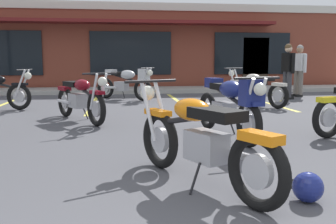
{
  "coord_description": "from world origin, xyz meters",
  "views": [
    {
      "loc": [
        -0.5,
        -1.06,
        1.2
      ],
      "look_at": [
        0.1,
        3.55,
        0.55
      ],
      "focal_mm": 40.15,
      "sensor_mm": 36.0,
      "label": 1
    }
  ],
  "objects": [
    {
      "name": "motorcycle_cream_vintage",
      "position": [
        -1.26,
        6.36,
        0.46
      ],
      "size": [
        1.3,
        1.89,
        0.98
      ],
      "color": "black",
      "rests_on": "ground_plane"
    },
    {
      "name": "painted_stall_lines",
      "position": [
        0.0,
        9.41,
        0.0
      ],
      "size": [
        7.33,
        4.8,
        0.01
      ],
      "color": "#DBCC4C",
      "rests_on": "ground_plane"
    },
    {
      "name": "person_in_shorts_foreground",
      "position": [
        4.6,
        9.83,
        0.95
      ],
      "size": [
        0.33,
        0.61,
        1.68
      ],
      "color": "black",
      "rests_on": "ground_plane"
    },
    {
      "name": "sidewalk_kerb",
      "position": [
        0.0,
        13.01,
        0.07
      ],
      "size": [
        22.0,
        1.8,
        0.14
      ],
      "primitive_type": "cube",
      "color": "#A8A59E",
      "rests_on": "ground_plane"
    },
    {
      "name": "motorcycle_orange_scrambler",
      "position": [
        -0.27,
        10.27,
        0.53
      ],
      "size": [
        1.75,
        1.55,
        0.98
      ],
      "color": "black",
      "rests_on": "ground_plane"
    },
    {
      "name": "motorcycle_foreground_classic",
      "position": [
        0.25,
        2.37,
        0.46
      ],
      "size": [
        1.21,
        1.95,
        0.98
      ],
      "color": "black",
      "rests_on": "ground_plane"
    },
    {
      "name": "motorcycle_silver_naked",
      "position": [
        3.05,
        8.33,
        0.46
      ],
      "size": [
        1.17,
        1.97,
        0.98
      ],
      "color": "black",
      "rests_on": "ground_plane"
    },
    {
      "name": "motorcycle_green_cafe_racer",
      "position": [
        1.16,
        4.42,
        0.53
      ],
      "size": [
        0.77,
        2.1,
        0.98
      ],
      "color": "black",
      "rests_on": "ground_plane"
    },
    {
      "name": "helmet_on_pavement",
      "position": [
        1.07,
        1.82,
        0.13
      ],
      "size": [
        0.26,
        0.26,
        0.26
      ],
      "color": "navy",
      "rests_on": "ground_plane"
    },
    {
      "name": "person_in_black_shirt",
      "position": [
        5.32,
        10.54,
        0.95
      ],
      "size": [
        0.37,
        0.6,
        1.68
      ],
      "color": "black",
      "rests_on": "ground_plane"
    },
    {
      "name": "ground_plane",
      "position": [
        0.0,
        4.17,
        0.0
      ],
      "size": [
        80.0,
        80.0,
        0.0
      ],
      "primitive_type": "plane",
      "color": "#47474C"
    },
    {
      "name": "brick_storefront_building",
      "position": [
        0.0,
        16.65,
        1.72
      ],
      "size": [
        18.76,
        6.04,
        3.43
      ],
      "color": "brown",
      "rests_on": "ground_plane"
    }
  ]
}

